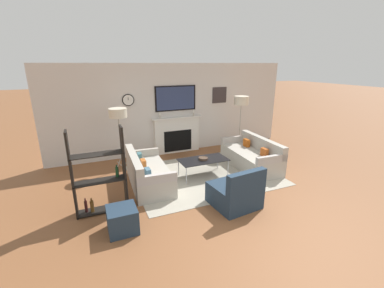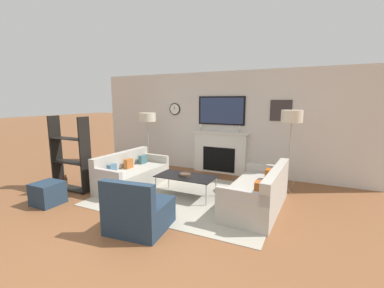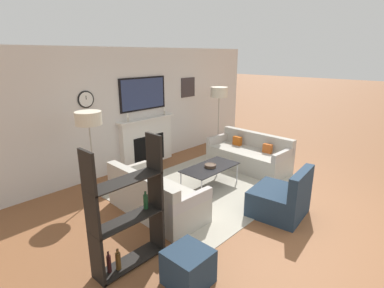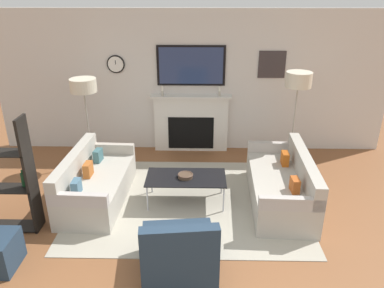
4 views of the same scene
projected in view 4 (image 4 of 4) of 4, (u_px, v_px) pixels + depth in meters
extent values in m
cube|color=silver|center=(191.00, 82.00, 7.16)|extent=(7.53, 0.07, 2.70)
cube|color=silver|center=(191.00, 124.00, 7.37)|extent=(1.44, 0.16, 1.09)
cube|color=black|center=(191.00, 133.00, 7.36)|extent=(0.89, 0.01, 0.65)
cube|color=silver|center=(191.00, 97.00, 7.13)|extent=(1.56, 0.22, 0.04)
cylinder|color=#B2AD9E|center=(163.00, 93.00, 7.08)|extent=(0.04, 0.04, 0.10)
cylinder|color=white|center=(162.00, 89.00, 7.05)|extent=(0.03, 0.03, 0.09)
cylinder|color=#B2AD9E|center=(219.00, 94.00, 7.06)|extent=(0.04, 0.04, 0.10)
cylinder|color=white|center=(220.00, 89.00, 7.03)|extent=(0.03, 0.03, 0.09)
cube|color=black|center=(191.00, 66.00, 6.98)|extent=(1.28, 0.04, 0.75)
cube|color=navy|center=(191.00, 66.00, 6.96)|extent=(1.19, 0.01, 0.68)
cylinder|color=black|center=(116.00, 64.00, 7.00)|extent=(0.34, 0.02, 0.34)
cylinder|color=silver|center=(116.00, 64.00, 6.98)|extent=(0.29, 0.00, 0.29)
cube|color=black|center=(115.00, 62.00, 6.97)|extent=(0.01, 0.00, 0.07)
cube|color=#362E2F|center=(272.00, 65.00, 6.94)|extent=(0.50, 0.02, 0.50)
cube|color=#A9A391|center=(188.00, 201.00, 5.80)|extent=(3.47, 2.68, 0.01)
cube|color=#B2ADA1|center=(98.00, 188.00, 5.74)|extent=(0.89, 1.76, 0.42)
cube|color=#B2ADA1|center=(74.00, 165.00, 5.61)|extent=(0.23, 1.73, 0.35)
cube|color=#B3AA9D|center=(110.00, 149.00, 6.36)|extent=(0.82, 0.14, 0.18)
cube|color=#B0A8A4|center=(78.00, 200.00, 4.88)|extent=(0.82, 0.14, 0.18)
cube|color=#3C656C|center=(98.00, 155.00, 6.09)|extent=(0.12, 0.21, 0.20)
cube|color=#AD5C26|center=(88.00, 170.00, 5.62)|extent=(0.11, 0.22, 0.21)
cube|color=#45687E|center=(76.00, 187.00, 5.16)|extent=(0.10, 0.20, 0.20)
cube|color=#B2ADA1|center=(279.00, 189.00, 5.68)|extent=(0.91, 1.90, 0.44)
cube|color=#B2ADA1|center=(305.00, 167.00, 5.51)|extent=(0.24, 1.87, 0.34)
cube|color=#B0A9A3|center=(292.00, 204.00, 4.75)|extent=(0.84, 0.13, 0.18)
cube|color=#B3AAA2|center=(273.00, 147.00, 6.37)|extent=(0.84, 0.13, 0.18)
cube|color=#B45420|center=(295.00, 185.00, 5.17)|extent=(0.11, 0.20, 0.20)
cube|color=#B65317|center=(285.00, 159.00, 5.93)|extent=(0.11, 0.21, 0.21)
cube|color=#223446|center=(179.00, 255.00, 4.33)|extent=(0.91, 0.90, 0.43)
cube|color=#223446|center=(180.00, 245.00, 3.86)|extent=(0.84, 0.23, 0.41)
cube|color=black|center=(186.00, 177.00, 5.60)|extent=(1.19, 0.61, 0.02)
cylinder|color=#B7B7BC|center=(147.00, 199.00, 5.46)|extent=(0.02, 0.02, 0.42)
cylinder|color=#B7B7BC|center=(224.00, 200.00, 5.44)|extent=(0.02, 0.02, 0.42)
cylinder|color=#B7B7BC|center=(152.00, 181.00, 5.94)|extent=(0.02, 0.02, 0.42)
cylinder|color=#B7B7BC|center=(222.00, 182.00, 5.92)|extent=(0.02, 0.02, 0.42)
cylinder|color=#4E3A2B|center=(185.00, 176.00, 5.58)|extent=(0.22, 0.22, 0.05)
torus|color=brown|center=(185.00, 174.00, 5.57)|extent=(0.23, 0.23, 0.02)
cylinder|color=#9E998E|center=(98.00, 158.00, 6.93)|extent=(0.09, 0.23, 0.26)
cylinder|color=#9E998E|center=(89.00, 157.00, 6.98)|extent=(0.17, 0.19, 0.26)
cylinder|color=#9E998E|center=(89.00, 161.00, 6.81)|extent=(0.23, 0.07, 0.26)
cylinder|color=#9E998E|center=(88.00, 123.00, 6.63)|extent=(0.02, 0.02, 1.14)
cylinder|color=beige|center=(83.00, 85.00, 6.36)|extent=(0.45, 0.45, 0.23)
cylinder|color=#9E998E|center=(295.00, 159.00, 6.86)|extent=(0.09, 0.23, 0.28)
cylinder|color=#9E998E|center=(284.00, 158.00, 6.90)|extent=(0.17, 0.19, 0.28)
cylinder|color=#9E998E|center=(289.00, 162.00, 6.74)|extent=(0.23, 0.07, 0.28)
cylinder|color=#9E998E|center=(294.00, 121.00, 6.53)|extent=(0.02, 0.02, 1.23)
cylinder|color=beige|center=(299.00, 79.00, 6.24)|extent=(0.44, 0.44, 0.25)
cube|color=black|center=(31.00, 176.00, 4.84)|extent=(0.04, 0.28, 1.62)
cube|color=black|center=(8.00, 226.00, 5.17)|extent=(0.94, 0.28, 0.02)
cylinder|color=#194223|center=(24.00, 180.00, 4.93)|extent=(0.06, 0.06, 0.19)
cylinder|color=#194223|center=(22.00, 172.00, 4.88)|extent=(0.03, 0.03, 0.05)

